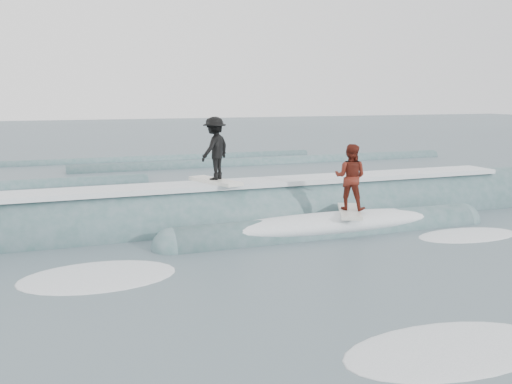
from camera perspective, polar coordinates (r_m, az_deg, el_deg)
name	(u,v)px	position (r m, az deg, el deg)	size (l,w,h in m)	color
ground	(312,264)	(13.23, 5.62, -7.17)	(160.00, 160.00, 0.00)	#3C4C58
breaking_wave	(255,223)	(17.13, -0.15, -3.08)	(23.14, 3.99, 2.41)	#375D5D
surfer_black	(215,151)	(16.69, -4.13, 4.16)	(1.34, 2.07, 1.93)	silver
surfer_red	(350,180)	(16.07, 9.41, 1.19)	(1.37, 2.04, 1.94)	silver
whitewater	(294,283)	(11.89, 3.86, -9.11)	(16.39, 8.88, 0.10)	white
far_swells	(132,171)	(29.53, -12.32, 2.05)	(40.73, 8.65, 0.80)	#375D5D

